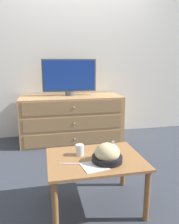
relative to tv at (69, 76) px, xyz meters
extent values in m
plane|color=#383D47|center=(0.15, 0.26, -0.94)|extent=(12.00, 12.00, 0.00)
cube|color=white|center=(0.15, 0.28, 0.36)|extent=(12.00, 0.05, 2.60)
cube|color=tan|center=(0.01, -0.06, -0.61)|extent=(1.46, 0.57, 0.67)
cube|color=#A1794C|center=(0.01, -0.35, -0.83)|extent=(1.34, 0.01, 0.18)
sphere|color=tan|center=(0.01, -0.36, -0.83)|extent=(0.02, 0.02, 0.02)
cube|color=#A1794C|center=(0.01, -0.35, -0.61)|extent=(1.34, 0.01, 0.18)
sphere|color=tan|center=(0.01, -0.36, -0.61)|extent=(0.02, 0.02, 0.02)
cube|color=#A1794C|center=(0.01, -0.35, -0.39)|extent=(1.34, 0.01, 0.18)
sphere|color=tan|center=(0.01, -0.36, -0.39)|extent=(0.02, 0.02, 0.02)
cylinder|color=#515156|center=(0.00, 0.00, -0.25)|extent=(0.13, 0.13, 0.06)
cube|color=#515156|center=(0.00, 0.00, 0.01)|extent=(0.78, 0.04, 0.47)
cube|color=navy|center=(0.00, -0.02, 0.01)|extent=(0.74, 0.01, 0.43)
cube|color=#9E6B3D|center=(-0.01, -1.65, -0.54)|extent=(0.73, 0.56, 0.02)
cylinder|color=brown|center=(-0.34, -1.90, -0.75)|extent=(0.04, 0.04, 0.40)
cylinder|color=brown|center=(0.32, -1.90, -0.75)|extent=(0.04, 0.04, 0.40)
cylinder|color=brown|center=(-0.34, -1.41, -0.75)|extent=(0.04, 0.04, 0.40)
cylinder|color=brown|center=(0.32, -1.41, -0.75)|extent=(0.04, 0.04, 0.40)
cylinder|color=black|center=(0.06, -1.73, -0.51)|extent=(0.23, 0.23, 0.04)
ellipsoid|color=beige|center=(0.06, -1.73, -0.46)|extent=(0.19, 0.19, 0.14)
cube|color=silver|center=(0.09, -1.73, -0.44)|extent=(0.03, 0.06, 0.13)
cube|color=silver|center=(0.10, -1.75, -0.38)|extent=(0.03, 0.02, 0.03)
cylinder|color=#9E6638|center=(-0.12, -1.57, -0.50)|extent=(0.06, 0.06, 0.05)
cylinder|color=white|center=(-0.12, -1.57, -0.48)|extent=(0.07, 0.07, 0.09)
cube|color=silver|center=(-0.05, -1.79, -0.52)|extent=(0.20, 0.20, 0.00)
cube|color=silver|center=(-0.20, -1.72, -0.52)|extent=(0.19, 0.06, 0.01)
camera|label=1|loc=(-0.38, -3.18, 0.20)|focal=35.00mm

